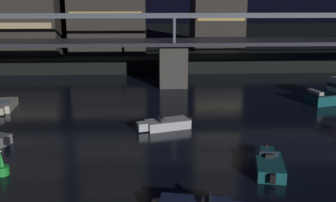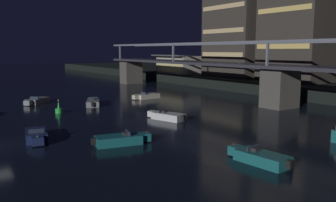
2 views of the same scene
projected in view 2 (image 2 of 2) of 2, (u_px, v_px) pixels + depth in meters
name	position (u px, v px, depth m)	size (l,w,h in m)	color
river_bridge	(280.00, 76.00, 49.14)	(94.48, 6.40, 9.38)	#4C4944
tower_west_low	(244.00, 20.00, 77.61)	(13.53, 13.08, 25.42)	#38332D
waterfront_pavilion	(178.00, 64.00, 89.33)	(12.40, 7.40, 4.70)	#B2AD9E
speedboat_near_center	(121.00, 140.00, 30.36)	(2.55, 5.22, 1.16)	#196066
speedboat_mid_left	(260.00, 157.00, 25.32)	(5.23, 2.13, 1.16)	#196066
speedboat_mid_center	(93.00, 103.00, 51.71)	(5.02, 3.22, 1.16)	gray
speedboat_mid_right	(36.00, 136.00, 31.79)	(5.22, 2.52, 1.16)	#19234C
speedboat_far_left	(37.00, 101.00, 53.42)	(4.32, 4.45, 1.16)	gray
speedboat_far_center	(167.00, 116.00, 41.14)	(5.15, 2.89, 1.16)	silver
speedboat_far_right	(147.00, 96.00, 58.82)	(2.13, 5.23, 1.16)	beige
channel_buoy	(59.00, 110.00, 45.32)	(0.90, 0.90, 1.76)	green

